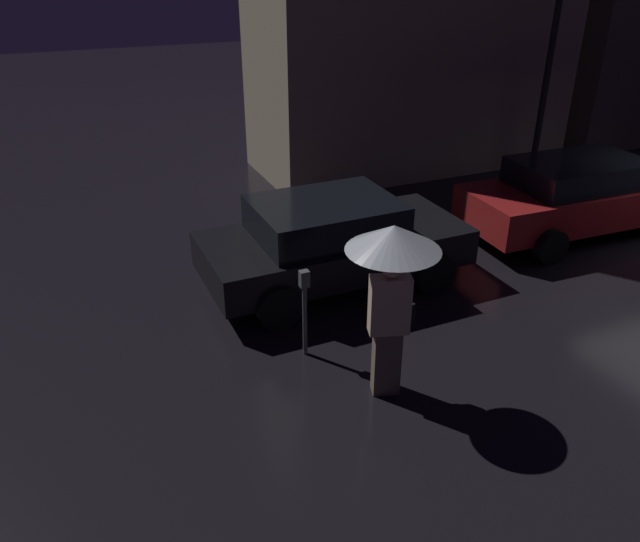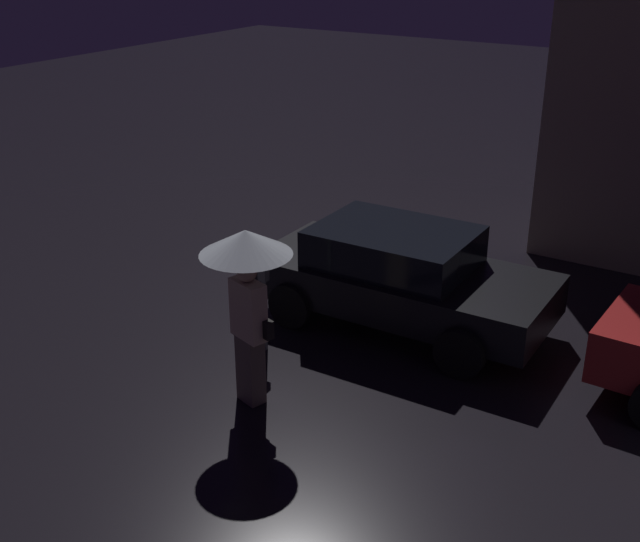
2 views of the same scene
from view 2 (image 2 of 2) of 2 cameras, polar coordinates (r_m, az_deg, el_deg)
name	(u,v)px [view 2 (image 2 of 2)]	position (r m, az deg, el deg)	size (l,w,h in m)	color
parked_car_black	(400,275)	(11.31, 5.74, -0.28)	(4.16, 2.06, 1.41)	black
pedestrian_with_umbrella	(247,271)	(9.03, -5.22, 0.01)	(1.05, 1.05, 2.19)	#66564C
parking_meter	(264,298)	(10.54, -3.99, -1.91)	(0.12, 0.10, 1.24)	#4C5154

